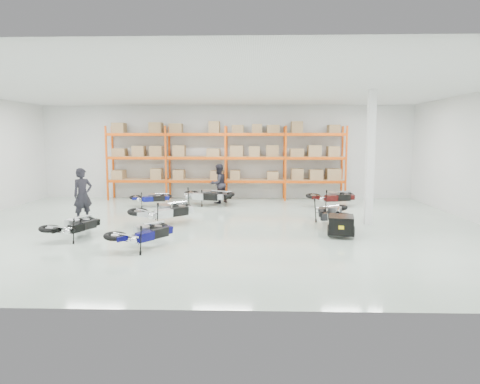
{
  "coord_description": "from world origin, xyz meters",
  "views": [
    {
      "loc": [
        1.27,
        -13.93,
        2.89
      ],
      "look_at": [
        0.84,
        0.48,
        1.1
      ],
      "focal_mm": 32.0,
      "sensor_mm": 36.0,
      "label": 1
    }
  ],
  "objects_px": {
    "moto_black_far_left": "(74,222)",
    "person_back": "(219,184)",
    "moto_back_d": "(333,194)",
    "moto_back_c": "(212,193)",
    "moto_silver_left": "(164,207)",
    "moto_touring_right": "(331,208)",
    "person_left": "(83,195)",
    "trailer": "(341,225)",
    "moto_blue_centre": "(143,229)",
    "moto_back_a": "(151,195)",
    "moto_back_b": "(205,192)"
  },
  "relations": [
    {
      "from": "moto_blue_centre",
      "to": "person_back",
      "type": "relative_size",
      "value": 0.98
    },
    {
      "from": "moto_blue_centre",
      "to": "moto_back_b",
      "type": "bearing_deg",
      "value": -61.29
    },
    {
      "from": "trailer",
      "to": "moto_back_b",
      "type": "distance_m",
      "value": 7.48
    },
    {
      "from": "moto_black_far_left",
      "to": "moto_back_b",
      "type": "relative_size",
      "value": 0.86
    },
    {
      "from": "moto_back_a",
      "to": "moto_back_c",
      "type": "height_order",
      "value": "moto_back_c"
    },
    {
      "from": "moto_back_c",
      "to": "moto_black_far_left",
      "type": "bearing_deg",
      "value": 144.8
    },
    {
      "from": "trailer",
      "to": "moto_back_a",
      "type": "relative_size",
      "value": 0.99
    },
    {
      "from": "moto_back_c",
      "to": "person_back",
      "type": "height_order",
      "value": "person_back"
    },
    {
      "from": "moto_back_c",
      "to": "person_back",
      "type": "xyz_separation_m",
      "value": [
        0.22,
        0.61,
        0.36
      ]
    },
    {
      "from": "moto_black_far_left",
      "to": "moto_back_c",
      "type": "height_order",
      "value": "moto_back_c"
    },
    {
      "from": "moto_silver_left",
      "to": "moto_touring_right",
      "type": "distance_m",
      "value": 5.59
    },
    {
      "from": "moto_back_b",
      "to": "person_left",
      "type": "relative_size",
      "value": 1.02
    },
    {
      "from": "moto_touring_right",
      "to": "moto_back_a",
      "type": "bearing_deg",
      "value": 159.74
    },
    {
      "from": "moto_back_c",
      "to": "moto_back_d",
      "type": "xyz_separation_m",
      "value": [
        5.17,
        -0.43,
        0.05
      ]
    },
    {
      "from": "moto_blue_centre",
      "to": "trailer",
      "type": "bearing_deg",
      "value": -129.42
    },
    {
      "from": "moto_blue_centre",
      "to": "moto_touring_right",
      "type": "distance_m",
      "value": 6.34
    },
    {
      "from": "person_left",
      "to": "moto_back_c",
      "type": "bearing_deg",
      "value": -3.27
    },
    {
      "from": "moto_touring_right",
      "to": "person_left",
      "type": "relative_size",
      "value": 1.03
    },
    {
      "from": "moto_blue_centre",
      "to": "moto_back_a",
      "type": "distance_m",
      "value": 7.27
    },
    {
      "from": "moto_blue_centre",
      "to": "moto_back_b",
      "type": "height_order",
      "value": "moto_back_b"
    },
    {
      "from": "moto_back_a",
      "to": "moto_back_c",
      "type": "distance_m",
      "value": 2.65
    },
    {
      "from": "moto_blue_centre",
      "to": "moto_back_a",
      "type": "relative_size",
      "value": 1.12
    },
    {
      "from": "moto_silver_left",
      "to": "moto_touring_right",
      "type": "height_order",
      "value": "moto_silver_left"
    },
    {
      "from": "person_back",
      "to": "moto_touring_right",
      "type": "bearing_deg",
      "value": 85.63
    },
    {
      "from": "moto_touring_right",
      "to": "moto_back_d",
      "type": "relative_size",
      "value": 1.04
    },
    {
      "from": "moto_touring_right",
      "to": "moto_back_b",
      "type": "height_order",
      "value": "moto_touring_right"
    },
    {
      "from": "moto_black_far_left",
      "to": "person_back",
      "type": "xyz_separation_m",
      "value": [
        3.64,
        7.16,
        0.38
      ]
    },
    {
      "from": "moto_touring_right",
      "to": "person_back",
      "type": "distance_m",
      "value": 6.57
    },
    {
      "from": "moto_black_far_left",
      "to": "person_back",
      "type": "bearing_deg",
      "value": -94.26
    },
    {
      "from": "moto_silver_left",
      "to": "moto_black_far_left",
      "type": "height_order",
      "value": "moto_silver_left"
    },
    {
      "from": "moto_black_far_left",
      "to": "moto_touring_right",
      "type": "height_order",
      "value": "moto_touring_right"
    },
    {
      "from": "moto_black_far_left",
      "to": "moto_touring_right",
      "type": "relative_size",
      "value": 0.85
    },
    {
      "from": "moto_blue_centre",
      "to": "moto_silver_left",
      "type": "distance_m",
      "value": 3.11
    },
    {
      "from": "moto_back_d",
      "to": "person_left",
      "type": "distance_m",
      "value": 9.99
    },
    {
      "from": "moto_silver_left",
      "to": "person_back",
      "type": "xyz_separation_m",
      "value": [
        1.43,
        5.08,
        0.27
      ]
    },
    {
      "from": "moto_back_c",
      "to": "moto_silver_left",
      "type": "bearing_deg",
      "value": 157.26
    },
    {
      "from": "person_back",
      "to": "moto_silver_left",
      "type": "bearing_deg",
      "value": 30.49
    },
    {
      "from": "moto_back_d",
      "to": "person_back",
      "type": "bearing_deg",
      "value": 63.7
    },
    {
      "from": "moto_back_a",
      "to": "moto_back_b",
      "type": "xyz_separation_m",
      "value": [
        2.32,
        0.23,
        0.12
      ]
    },
    {
      "from": "moto_blue_centre",
      "to": "trailer",
      "type": "height_order",
      "value": "moto_blue_centre"
    },
    {
      "from": "moto_back_c",
      "to": "person_left",
      "type": "bearing_deg",
      "value": 125.99
    },
    {
      "from": "moto_touring_right",
      "to": "trailer",
      "type": "height_order",
      "value": "moto_touring_right"
    },
    {
      "from": "moto_silver_left",
      "to": "moto_back_b",
      "type": "relative_size",
      "value": 1.05
    },
    {
      "from": "moto_back_d",
      "to": "moto_black_far_left",
      "type": "bearing_deg",
      "value": 111.04
    },
    {
      "from": "moto_back_a",
      "to": "moto_blue_centre",
      "type": "bearing_deg",
      "value": 173.66
    },
    {
      "from": "moto_blue_centre",
      "to": "moto_silver_left",
      "type": "relative_size",
      "value": 0.86
    },
    {
      "from": "person_left",
      "to": "moto_back_a",
      "type": "bearing_deg",
      "value": 19.22
    },
    {
      "from": "moto_black_far_left",
      "to": "person_left",
      "type": "bearing_deg",
      "value": -51.17
    },
    {
      "from": "person_left",
      "to": "person_back",
      "type": "bearing_deg",
      "value": -0.68
    },
    {
      "from": "moto_touring_right",
      "to": "moto_back_b",
      "type": "bearing_deg",
      "value": 147.38
    }
  ]
}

